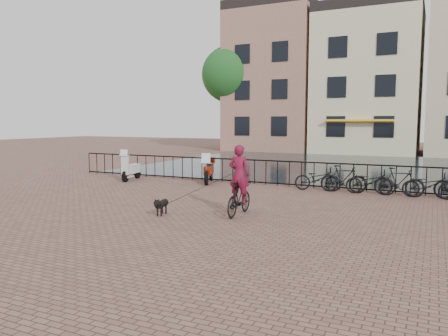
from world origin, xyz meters
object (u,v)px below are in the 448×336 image
at_px(dog, 162,206).
at_px(scooter, 131,164).
at_px(cyclist, 239,184).
at_px(motorcycle, 209,167).

height_order(dog, scooter, scooter).
bearing_deg(cyclist, scooter, -33.62).
height_order(cyclist, dog, cyclist).
distance_m(dog, motorcycle, 6.57).
bearing_deg(scooter, cyclist, -44.01).
xyz_separation_m(cyclist, scooter, (-7.23, 4.56, -0.16)).
distance_m(cyclist, dog, 2.25).
xyz_separation_m(motorcycle, scooter, (-3.44, -0.83, 0.05)).
distance_m(dog, scooter, 7.61).
xyz_separation_m(dog, motorcycle, (-1.83, 6.30, 0.42)).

